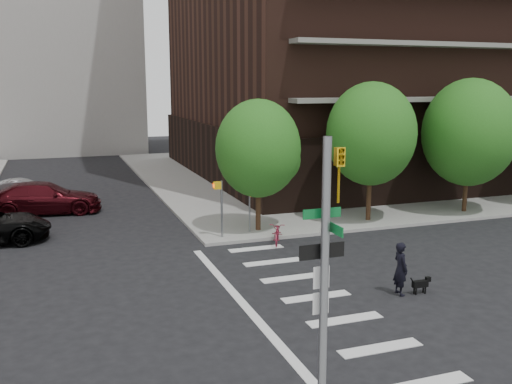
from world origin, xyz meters
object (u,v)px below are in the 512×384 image
object	(u,v)px
traffic_signal	(325,323)
dog_walker	(401,269)
parked_car_silver	(23,191)
parked_car_maroon	(44,198)
scooter	(277,232)

from	to	relation	value
traffic_signal	dog_walker	bearing A→B (deg)	47.33
parked_car_silver	parked_car_maroon	bearing A→B (deg)	-161.73
traffic_signal	parked_car_silver	bearing A→B (deg)	103.08
parked_car_silver	traffic_signal	bearing A→B (deg)	-166.70
scooter	dog_walker	world-z (taller)	dog_walker
parked_car_maroon	dog_walker	xyz separation A→B (m)	(11.40, -16.98, 0.04)
dog_walker	parked_car_silver	bearing A→B (deg)	33.52
scooter	traffic_signal	bearing A→B (deg)	-84.33
traffic_signal	parked_car_maroon	bearing A→B (deg)	102.27
scooter	dog_walker	size ratio (longest dim) A/B	1.03
parked_car_silver	scooter	size ratio (longest dim) A/B	2.21
parked_car_silver	dog_walker	xyz separation A→B (m)	(12.62, -20.73, 0.23)
parked_car_maroon	dog_walker	size ratio (longest dim) A/B	3.29
parked_car_maroon	dog_walker	distance (m)	20.45
parked_car_silver	dog_walker	world-z (taller)	dog_walker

